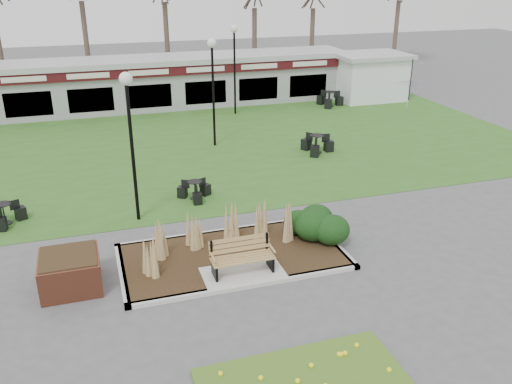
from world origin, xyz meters
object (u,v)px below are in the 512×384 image
object	(u,v)px
bistro_set_a	(195,193)
bistro_set_d	(329,101)
service_hut	(370,76)
lamp_post_near_left	(129,115)
lamp_post_mid_right	(213,69)
park_bench	(242,256)
patio_umbrella	(409,95)
food_pavilion	(146,83)
brick_planter	(70,271)
bistro_set_c	(317,147)
bistro_set_b	(5,217)
lamp_post_far_right	(234,50)

from	to	relation	value
bistro_set_a	bistro_set_d	world-z (taller)	bistro_set_d
bistro_set_d	bistro_set_a	bearing A→B (deg)	-133.01
service_hut	lamp_post_near_left	xyz separation A→B (m)	(-15.78, -13.38, 2.09)
lamp_post_mid_right	park_bench	bearing A→B (deg)	-100.10
lamp_post_near_left	patio_umbrella	bearing A→B (deg)	28.51
bistro_set_a	bistro_set_d	bearing A→B (deg)	46.99
food_pavilion	patio_umbrella	world-z (taller)	food_pavilion
park_bench	bistro_set_a	world-z (taller)	park_bench
service_hut	bistro_set_a	bearing A→B (deg)	-138.03
service_hut	park_bench	bearing A→B (deg)	-127.25
brick_planter	bistro_set_d	xyz separation A→B (m)	(14.77, 16.00, -0.17)
park_bench	bistro_set_a	size ratio (longest dim) A/B	1.36
brick_planter	patio_umbrella	xyz separation A→B (m)	(17.54, 12.00, 0.89)
lamp_post_mid_right	bistro_set_c	size ratio (longest dim) A/B	3.19
bistro_set_c	patio_umbrella	distance (m)	8.05
lamp_post_mid_right	bistro_set_d	bearing A→B (deg)	32.76
food_pavilion	bistro_set_b	distance (m)	15.79
lamp_post_mid_right	bistro_set_b	xyz separation A→B (m)	(-8.48, -6.03, -3.29)
bistro_set_d	patio_umbrella	xyz separation A→B (m)	(2.77, -4.00, 1.06)
park_bench	lamp_post_far_right	size ratio (longest dim) A/B	0.35
lamp_post_near_left	brick_planter	bearing A→B (deg)	-120.33
bistro_set_b	bistro_set_d	xyz separation A→B (m)	(16.82, 11.40, 0.06)
food_pavilion	patio_umbrella	bearing A→B (deg)	-27.91
lamp_post_mid_right	bistro_set_d	distance (m)	10.43
service_hut	lamp_post_near_left	bearing A→B (deg)	-139.71
brick_planter	bistro_set_a	distance (m)	6.37
lamp_post_near_left	patio_umbrella	size ratio (longest dim) A/B	2.21
bistro_set_b	lamp_post_mid_right	bearing A→B (deg)	35.43
park_bench	bistro_set_b	world-z (taller)	park_bench
brick_planter	lamp_post_far_right	world-z (taller)	lamp_post_far_right
bistro_set_b	bistro_set_c	size ratio (longest dim) A/B	0.86
park_bench	food_pavilion	xyz separation A→B (m)	(0.00, 19.71, 0.89)
bistro_set_b	lamp_post_near_left	bearing A→B (deg)	-13.30
lamp_post_near_left	lamp_post_mid_right	bearing A→B (deg)	58.42
food_pavilion	bistro_set_d	world-z (taller)	food_pavilion
lamp_post_mid_right	bistro_set_c	xyz separation A→B (m)	(4.09, -2.42, -3.25)
brick_planter	bistro_set_b	xyz separation A→B (m)	(-2.05, 4.60, -0.22)
bistro_set_b	park_bench	bearing A→B (deg)	-39.72
service_hut	bistro_set_b	bearing A→B (deg)	-148.14
bistro_set_c	bistro_set_b	bearing A→B (deg)	-164.00
lamp_post_mid_right	bistro_set_c	distance (m)	5.76
brick_planter	bistro_set_d	size ratio (longest dim) A/B	0.92
park_bench	bistro_set_a	xyz separation A→B (m)	(-0.14, 5.48, -0.35)
brick_planter	bistro_set_c	bearing A→B (deg)	37.96
brick_planter	patio_umbrella	bearing A→B (deg)	34.37
park_bench	service_hut	xyz separation A→B (m)	(13.50, 17.75, 0.86)
park_bench	lamp_post_near_left	world-z (taller)	lamp_post_near_left
food_pavilion	lamp_post_far_right	xyz separation A→B (m)	(4.53, -2.96, 2.07)
bistro_set_c	patio_umbrella	world-z (taller)	patio_umbrella
bistro_set_d	lamp_post_near_left	bearing A→B (deg)	-135.62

